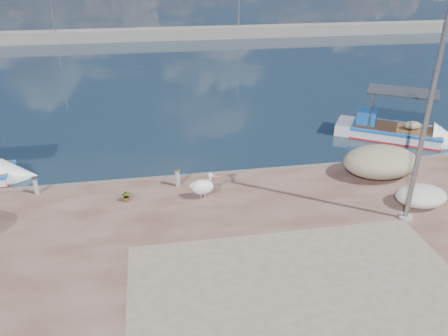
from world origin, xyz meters
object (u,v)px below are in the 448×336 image
(lamp_post, at_px, (424,126))
(bollard_near, at_px, (177,177))
(boat_right, at_px, (394,134))
(pelican, at_px, (203,186))

(lamp_post, bearing_deg, bollard_near, 153.98)
(boat_right, height_order, pelican, boat_right)
(lamp_post, distance_m, bollard_near, 8.67)
(lamp_post, height_order, bollard_near, lamp_post)
(pelican, xyz_separation_m, lamp_post, (6.50, -2.47, 2.81))
(boat_right, relative_size, lamp_post, 0.87)
(bollard_near, bearing_deg, lamp_post, -26.02)
(pelican, relative_size, bollard_near, 1.50)
(boat_right, xyz_separation_m, bollard_near, (-11.39, -4.25, 0.67))
(bollard_near, bearing_deg, pelican, -53.06)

